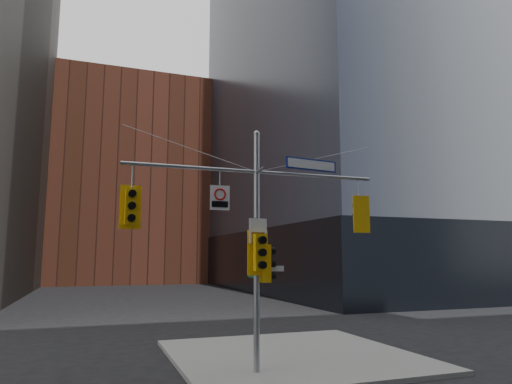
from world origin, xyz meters
TOP-DOWN VIEW (x-y plane):
  - sidewalk_corner at (2.00, 4.00)m, footprint 8.00×8.00m
  - podium_ne at (28.00, 32.00)m, footprint 36.40×36.40m
  - brick_midrise at (0.00, 58.00)m, footprint 26.00×20.00m
  - signal_assembly at (0.00, 1.99)m, footprint 8.00×0.80m
  - traffic_light_west_arm at (-3.67, 2.01)m, footprint 0.59×0.47m
  - traffic_light_east_arm at (3.57, 1.99)m, footprint 0.58×0.47m
  - traffic_light_pole_side at (0.33, 2.00)m, footprint 0.44×0.37m
  - traffic_light_pole_front at (-0.00, 1.73)m, footprint 0.63×0.50m
  - street_sign_blade at (1.87, 2.00)m, footprint 1.89×0.30m
  - regulatory_sign_arm at (-1.16, 1.97)m, footprint 0.58×0.08m
  - regulatory_sign_pole at (0.00, 1.88)m, footprint 0.57×0.08m
  - street_blade_ew at (0.45, 2.00)m, footprint 0.83×0.09m
  - street_blade_ns at (0.00, 2.45)m, footprint 0.05×0.68m

SIDE VIEW (x-z plane):
  - sidewalk_corner at x=2.00m, z-range 0.00..0.15m
  - street_blade_ns at x=0.00m, z-range 2.80..2.93m
  - podium_ne at x=28.00m, z-range 0.00..6.00m
  - street_blade_ew at x=0.45m, z-range 2.99..3.16m
  - traffic_light_pole_side at x=0.33m, z-range 2.67..3.79m
  - traffic_light_pole_front at x=0.00m, z-range 2.89..4.21m
  - regulatory_sign_pole at x=0.00m, z-range 3.80..4.54m
  - signal_assembly at x=0.00m, z-range 0.77..8.07m
  - traffic_light_west_arm at x=-3.67m, z-range 4.19..5.41m
  - traffic_light_east_arm at x=3.57m, z-range 4.20..5.40m
  - regulatory_sign_arm at x=-1.16m, z-range 4.81..5.54m
  - street_sign_blade at x=1.87m, z-range 6.17..6.53m
  - brick_midrise at x=0.00m, z-range 0.00..28.00m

